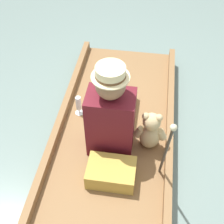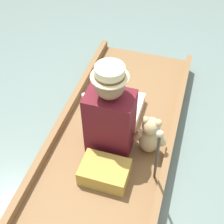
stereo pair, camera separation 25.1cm
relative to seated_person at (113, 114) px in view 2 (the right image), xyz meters
The scene contains 7 objects.
ground_plane 0.47m from the seated_person, 95.42° to the left, with size 16.00×16.00×0.00m, color slate.
punt_boat 0.40m from the seated_person, 95.42° to the left, with size 1.08×2.63×0.22m.
seat_cushion 0.48m from the seated_person, 83.09° to the right, with size 0.39×0.27×0.15m.
seated_person is the anchor object (origin of this frame).
teddy_bear 0.36m from the seated_person, ahead, with size 0.29×0.17×0.41m.
wine_glass 0.51m from the seated_person, 143.06° to the left, with size 0.08×0.08×0.21m.
walking_cane 0.63m from the seated_person, 44.20° to the right, with size 0.04×0.28×0.87m.
Camera 2 is at (0.51, -1.74, 2.36)m, focal length 50.00 mm.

